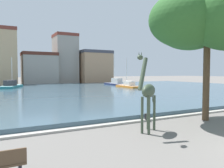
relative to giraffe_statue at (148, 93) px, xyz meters
The scene contains 12 objects.
harbor_water 24.37m from the giraffe_statue, 83.99° to the left, with size 79.85×43.27×0.37m, color #3D5666.
quay_edge_coping 3.97m from the giraffe_statue, 41.78° to the left, with size 79.85×0.50×0.12m, color #ADA89E.
giraffe_statue is the anchor object (origin of this frame).
sailboat_navy 37.27m from the giraffe_statue, 64.34° to the left, with size 1.93×9.46×7.13m.
sailboat_teal 35.23m from the giraffe_statue, 97.17° to the left, with size 4.85×9.01×5.92m.
sailboat_orange 29.81m from the giraffe_statue, 60.56° to the left, with size 1.97×7.39×5.80m.
shade_tree 6.53m from the giraffe_statue, ahead, with size 7.00×7.90×8.43m.
mooring_bollard 3.18m from the giraffe_statue, 54.91° to the left, with size 0.24×0.24×0.50m, color #232326.
townhouse_corner_house 48.89m from the giraffe_statue, 96.82° to the left, with size 6.56×6.86×13.43m.
townhouse_wide_warehouse 49.04m from the giraffe_statue, 86.69° to the left, with size 8.48×6.41×8.12m.
townhouse_end_terrace 52.03m from the giraffe_statue, 78.81° to the left, with size 5.92×6.70×13.59m.
townhouse_tall_gabled 52.10m from the giraffe_statue, 69.95° to the left, with size 8.72×7.82×9.22m.
Camera 1 is at (-9.52, -3.85, 3.14)m, focal length 35.42 mm.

